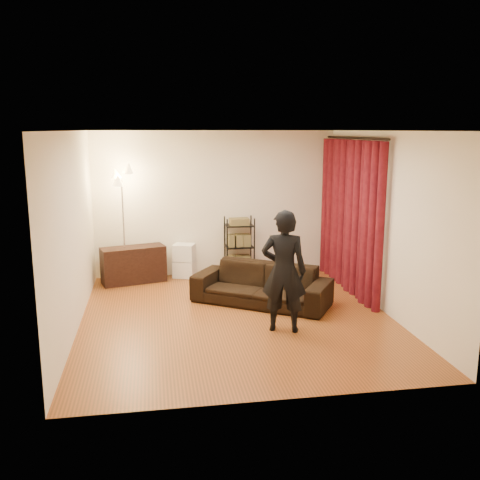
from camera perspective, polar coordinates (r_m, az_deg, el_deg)
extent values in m
plane|color=#9B4E20|center=(7.97, -0.36, -8.23)|extent=(5.00, 5.00, 0.00)
plane|color=white|center=(7.49, -0.39, 11.58)|extent=(5.00, 5.00, 0.00)
plane|color=white|center=(10.06, -2.61, 3.89)|extent=(5.00, 0.00, 5.00)
plane|color=white|center=(5.22, 3.94, -3.52)|extent=(5.00, 0.00, 5.00)
plane|color=white|center=(7.60, -17.38, 0.80)|extent=(0.00, 5.00, 5.00)
plane|color=white|center=(8.26, 15.24, 1.77)|extent=(0.00, 5.00, 5.00)
cylinder|color=black|center=(9.15, 12.12, 10.60)|extent=(0.04, 2.65, 0.04)
imported|color=black|center=(8.48, 2.29, -4.77)|extent=(2.25, 1.87, 0.63)
imported|color=black|center=(7.25, 4.69, -3.33)|extent=(0.71, 0.58, 1.68)
cube|color=black|center=(9.82, -11.29, -2.59)|extent=(1.20, 0.71, 0.66)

